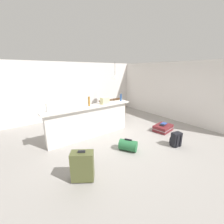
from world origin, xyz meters
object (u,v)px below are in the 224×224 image
(grocery_bag, at_px, (105,101))
(backpack_black, at_px, (176,139))
(bottle_blue, at_px, (121,97))
(dining_chair_near_partition, at_px, (119,107))
(dining_table, at_px, (113,103))
(suitcase_flat_maroon, at_px, (163,128))
(book_stack, at_px, (163,124))
(duffel_bag_green, at_px, (128,145))
(bottle_white, at_px, (47,108))
(pendant_lamp, at_px, (115,77))
(bottle_amber, at_px, (89,101))
(suitcase_upright_olive, at_px, (83,166))

(grocery_bag, height_order, backpack_black, grocery_bag)
(bottle_blue, distance_m, dining_chair_near_partition, 1.33)
(dining_table, bearing_deg, suitcase_flat_maroon, -82.23)
(dining_table, relative_size, book_stack, 3.42)
(dining_chair_near_partition, relative_size, duffel_bag_green, 1.64)
(bottle_white, height_order, suitcase_flat_maroon, bottle_white)
(dining_table, xyz_separation_m, duffel_bag_green, (-1.59, -2.83, -0.50))
(duffel_bag_green, height_order, book_stack, duffel_bag_green)
(dining_chair_near_partition, bearing_deg, grocery_bag, -144.67)
(bottle_blue, xyz_separation_m, dining_table, (0.71, 1.44, -0.54))
(grocery_bag, height_order, book_stack, grocery_bag)
(dining_chair_near_partition, xyz_separation_m, pendant_lamp, (0.13, 0.45, 1.34))
(bottle_amber, distance_m, dining_table, 2.54)
(suitcase_upright_olive, xyz_separation_m, backpack_black, (2.79, -0.36, -0.13))
(suitcase_upright_olive, bearing_deg, suitcase_flat_maroon, 8.54)
(suitcase_flat_maroon, bearing_deg, backpack_black, -126.95)
(grocery_bag, distance_m, suitcase_upright_olive, 2.44)
(dining_chair_near_partition, height_order, suitcase_flat_maroon, dining_chair_near_partition)
(bottle_white, relative_size, bottle_amber, 0.81)
(bottle_white, xyz_separation_m, book_stack, (3.60, -1.20, -0.92))
(dining_chair_near_partition, bearing_deg, dining_table, 84.77)
(book_stack, bearing_deg, dining_chair_near_partition, 100.95)
(suitcase_flat_maroon, distance_m, book_stack, 0.14)
(dining_table, distance_m, pendant_lamp, 1.21)
(dining_chair_near_partition, height_order, pendant_lamp, pendant_lamp)
(dining_chair_near_partition, distance_m, book_stack, 2.14)
(suitcase_upright_olive, xyz_separation_m, duffel_bag_green, (1.50, 0.30, -0.18))
(bottle_white, distance_m, bottle_amber, 1.23)
(dining_table, relative_size, suitcase_flat_maroon, 1.27)
(grocery_bag, bearing_deg, bottle_blue, 5.19)
(bottle_amber, distance_m, bottle_blue, 1.30)
(duffel_bag_green, bearing_deg, pendant_lamp, 58.96)
(bottle_amber, xyz_separation_m, pendant_lamp, (2.09, 1.39, 0.65))
(grocery_bag, bearing_deg, bottle_amber, 173.30)
(bottle_amber, relative_size, suitcase_upright_olive, 0.44)
(bottle_amber, distance_m, dining_chair_near_partition, 2.29)
(bottle_blue, xyz_separation_m, duffel_bag_green, (-0.88, -1.39, -1.03))
(dining_table, bearing_deg, backpack_black, -94.98)
(bottle_blue, distance_m, book_stack, 1.82)
(bottle_blue, bearing_deg, grocery_bag, -174.81)
(dining_table, distance_m, duffel_bag_green, 3.28)
(bottle_amber, relative_size, suitcase_flat_maroon, 0.35)
(bottle_blue, distance_m, dining_table, 1.70)
(bottle_amber, xyz_separation_m, dining_table, (2.01, 1.45, -0.56))
(bottle_white, bearing_deg, dining_chair_near_partition, 15.42)
(suitcase_flat_maroon, distance_m, suitcase_upright_olive, 3.49)
(bottle_amber, bearing_deg, book_stack, -25.77)
(pendant_lamp, bearing_deg, bottle_amber, -146.40)
(bottle_amber, bearing_deg, suitcase_upright_olive, -122.73)
(bottle_blue, relative_size, pendant_lamp, 0.34)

